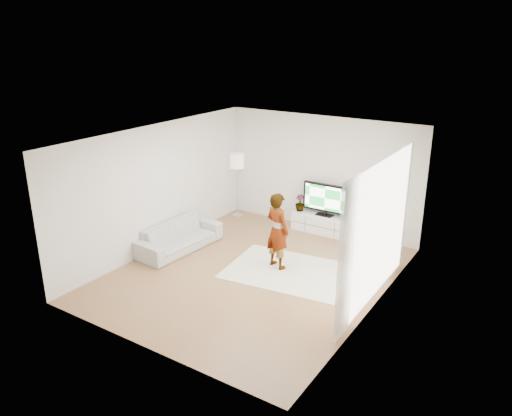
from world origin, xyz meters
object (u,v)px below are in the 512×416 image
Objects in this scene: media_console at (323,224)px; rug at (289,271)px; television at (325,199)px; floor_lamp at (237,164)px; sofa at (179,237)px; player at (277,231)px.

rug is (0.32, -2.29, -0.21)m from media_console.
television is 2.51m from floor_lamp.
sofa reaches higher than media_console.
television is 2.49m from rug.
player is at bearing -89.83° from television.
player is 0.96× the size of floor_lamp.
sofa reaches higher than rug.
rug is at bearing -78.42° from sofa.
player is (0.01, -2.26, -0.05)m from television.
television is 0.46× the size of rug.
player is (0.01, -2.23, 0.59)m from media_console.
rug is at bearing -81.91° from media_console.
rug is 0.87m from player.
television reaches higher than sofa.
television reaches higher than rug.
rug is 1.20× the size of sofa.
player is 0.78× the size of sofa.
floor_lamp is at bearing 142.33° from rug.
sofa is at bearing -130.95° from media_console.
rug is at bearing -37.67° from floor_lamp.
floor_lamp is (-2.44, -0.15, 1.20)m from media_console.
player reaches higher than sofa.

